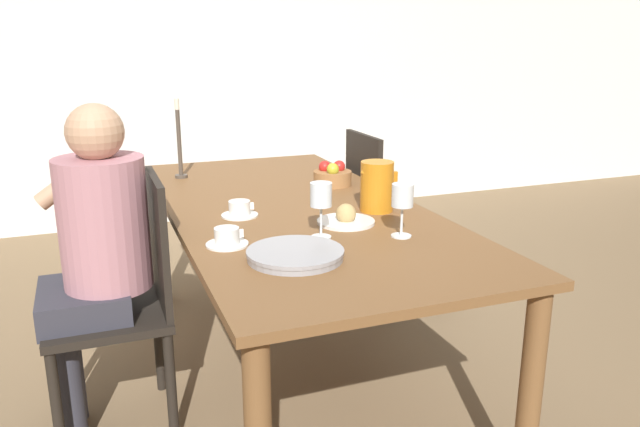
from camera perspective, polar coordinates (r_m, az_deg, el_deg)
name	(u,v)px	position (r m, az deg, el deg)	size (l,w,h in m)	color
ground_plane	(294,371)	(2.78, -2.35, -14.20)	(20.00, 20.00, 0.00)	#7F6647
wall_back	(184,50)	(4.88, -12.34, 14.40)	(10.00, 0.06, 2.60)	white
dining_table	(293,226)	(2.52, -2.52, -1.16)	(0.96, 2.08, 0.74)	brown
chair_person_side	(128,298)	(2.35, -17.18, -7.39)	(0.42, 0.42, 0.93)	black
chair_opposite	(384,216)	(3.25, 5.84, -0.26)	(0.42, 0.42, 0.93)	black
person_seated	(95,244)	(2.28, -19.85, -2.66)	(0.39, 0.41, 1.19)	#33333D
red_pitcher	(377,186)	(2.41, 5.22, 2.52)	(0.15, 0.13, 0.19)	orange
wine_glass_water	(402,198)	(2.09, 7.55, 1.41)	(0.07, 0.07, 0.18)	white
wine_glass_juice	(321,198)	(2.06, 0.10, 1.44)	(0.07, 0.07, 0.19)	white
teacup_near_person	(227,238)	(2.03, -8.50, -2.23)	(0.14, 0.14, 0.06)	white
teacup_across	(240,210)	(2.36, -7.36, 0.34)	(0.14, 0.14, 0.06)	white
serving_tray	(295,254)	(1.89, -2.28, -3.76)	(0.30, 0.30, 0.03)	#9E9EA3
bread_plate	(346,218)	(2.25, 2.38, -0.44)	(0.21, 0.21, 0.07)	white
fruit_bowl	(332,176)	(2.84, 1.14, 3.46)	(0.17, 0.17, 0.11)	#9E6B3D
candlestick_tall	(179,147)	(3.04, -12.73, 5.98)	(0.06, 0.06, 0.37)	#4C4238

